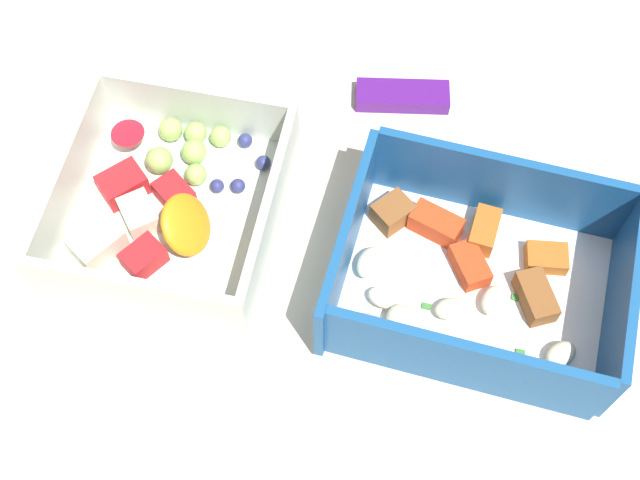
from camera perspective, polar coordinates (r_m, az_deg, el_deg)
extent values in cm
cube|color=beige|center=(59.18, 0.69, -2.03)|extent=(80.00, 80.00, 2.00)
cube|color=white|center=(57.97, 10.24, -3.41)|extent=(18.76, 14.51, 0.60)
cube|color=#19518C|center=(55.10, 1.88, 0.23)|extent=(1.19, 13.76, 6.16)
cube|color=#19518C|center=(56.22, 19.54, -4.02)|extent=(1.19, 13.76, 6.16)
cube|color=#19518C|center=(58.32, 11.94, 3.67)|extent=(17.00, 1.33, 6.16)
cube|color=#19518C|center=(52.23, 9.49, -8.19)|extent=(17.00, 1.33, 6.16)
ellipsoid|color=beige|center=(56.76, 3.38, -1.55)|extent=(2.34, 2.86, 1.24)
ellipsoid|color=beige|center=(56.76, 11.55, -3.96)|extent=(2.00, 2.49, 1.10)
ellipsoid|color=beige|center=(54.89, 5.60, -5.70)|extent=(3.35, 3.63, 1.49)
ellipsoid|color=beige|center=(56.05, 8.77, -4.57)|extent=(2.59, 2.31, 1.07)
ellipsoid|color=beige|center=(56.33, 15.84, -7.38)|extent=(2.55, 2.59, 1.07)
ellipsoid|color=beige|center=(55.91, 4.22, -3.86)|extent=(2.31, 1.85, 1.02)
ellipsoid|color=beige|center=(54.77, 3.05, -5.82)|extent=(2.89, 2.16, 1.36)
cube|color=#AD5B1E|center=(59.16, 14.92, -1.16)|extent=(3.01, 2.38, 1.15)
cube|color=red|center=(58.62, 7.76, 1.07)|extent=(3.88, 2.78, 1.68)
cube|color=red|center=(57.68, 9.99, -1.66)|extent=(3.24, 3.62, 1.37)
cube|color=brown|center=(58.68, 4.88, 1.83)|extent=(3.19, 3.25, 1.77)
cube|color=brown|center=(57.56, 14.28, -3.47)|extent=(3.24, 3.92, 1.60)
cube|color=#AD5B1E|center=(58.94, 10.92, 0.62)|extent=(1.97, 3.27, 1.62)
cube|color=#387A33|center=(57.90, 12.99, -3.78)|extent=(0.60, 0.40, 0.20)
cube|color=#387A33|center=(56.44, 13.26, -7.35)|extent=(0.60, 0.40, 0.20)
cube|color=#387A33|center=(56.61, 7.13, -4.43)|extent=(0.60, 0.40, 0.20)
cube|color=silver|center=(60.68, -9.76, 1.75)|extent=(15.05, 15.99, 0.60)
cube|color=silver|center=(60.89, -16.44, 4.05)|extent=(0.94, 15.69, 4.38)
cube|color=silver|center=(57.02, -3.40, 1.75)|extent=(0.94, 15.69, 4.38)
cube|color=silver|center=(62.40, -8.14, 8.79)|extent=(13.52, 0.89, 4.38)
cube|color=silver|center=(55.49, -12.34, -3.61)|extent=(13.52, 0.89, 4.38)
ellipsoid|color=orange|center=(57.17, -8.95, 1.01)|extent=(3.72, 4.30, 4.25)
cube|color=red|center=(60.21, -9.72, 3.06)|extent=(3.31, 3.17, 1.59)
cube|color=red|center=(61.17, -13.07, 3.63)|extent=(3.78, 3.84, 1.85)
cube|color=red|center=(58.14, -11.72, -1.15)|extent=(3.14, 3.34, 1.61)
cube|color=#F4EACC|center=(59.13, -14.69, -0.20)|extent=(3.91, 4.18, 2.01)
cube|color=#F4EACC|center=(59.70, -12.05, 1.57)|extent=(3.43, 3.51, 1.69)
sphere|color=#9ECC60|center=(61.76, -8.43, 5.85)|extent=(1.82, 1.82, 1.82)
sphere|color=#9ECC60|center=(61.68, -10.72, 5.27)|extent=(1.97, 1.97, 1.97)
sphere|color=#9ECC60|center=(62.43, -6.66, 6.90)|extent=(1.56, 1.56, 1.56)
sphere|color=#9ECC60|center=(63.19, -9.97, 7.30)|extent=(1.76, 1.76, 1.76)
sphere|color=#9ECC60|center=(60.83, -8.30, 4.37)|extent=(1.59, 1.59, 1.59)
sphere|color=#9ECC60|center=(62.81, -8.32, 7.11)|extent=(1.63, 1.63, 1.63)
cone|color=red|center=(63.07, -12.58, 6.50)|extent=(2.41, 2.41, 1.93)
sphere|color=navy|center=(60.28, -5.51, 3.63)|extent=(1.05, 1.05, 1.05)
sphere|color=navy|center=(62.36, -5.03, 6.66)|extent=(1.06, 1.06, 1.06)
sphere|color=navy|center=(61.17, -3.81, 5.19)|extent=(1.08, 1.08, 1.08)
sphere|color=navy|center=(60.47, -6.90, 3.61)|extent=(1.00, 1.00, 1.00)
cube|color=#51197A|center=(65.46, 5.54, 9.57)|extent=(7.33, 3.69, 1.20)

